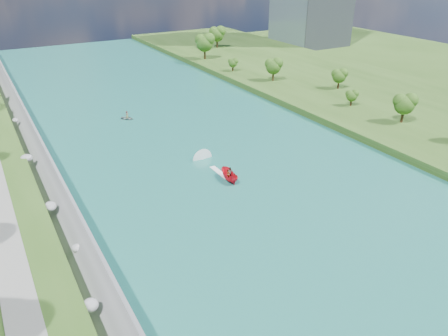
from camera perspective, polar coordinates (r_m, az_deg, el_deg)
ground at (r=58.44m, az=8.22°, el=-6.56°), size 260.00×260.00×0.00m
river_water at (r=73.00m, az=-1.32°, el=0.80°), size 55.00×240.00×0.10m
berm_east at (r=104.17m, az=23.48°, el=6.93°), size 44.00×240.00×1.50m
riprap_bank at (r=64.64m, az=-21.57°, el=-2.99°), size 4.45×236.00×4.36m
trees_east at (r=103.04m, az=14.79°, el=10.75°), size 17.73×143.40×9.28m
motorboat at (r=67.72m, az=0.12°, el=-0.59°), size 3.60×19.06×2.00m
raft at (r=94.33m, az=-12.52°, el=6.47°), size 3.35×3.44×1.71m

